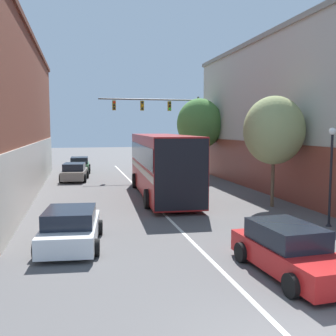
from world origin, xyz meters
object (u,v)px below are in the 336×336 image
object	(u,v)px
parked_car_left_far	(80,165)
street_lamp	(331,171)
bus	(162,162)
hatchback_foreground	(289,251)
parked_car_left_near	(71,228)
street_tree_near	(274,130)
street_tree_far	(200,124)
parked_car_left_mid	(75,172)
traffic_signal_gantry	(166,117)

from	to	relation	value
parked_car_left_far	street_lamp	bearing A→B (deg)	-154.56
bus	hatchback_foreground	size ratio (longest dim) A/B	2.65
parked_car_left_near	street_tree_near	size ratio (longest dim) A/B	0.76
bus	street_tree_far	size ratio (longest dim) A/B	1.76
street_tree_far	parked_car_left_mid	bearing A→B (deg)	-178.77
traffic_signal_gantry	hatchback_foreground	bearing A→B (deg)	-94.19
street_tree_near	hatchback_foreground	bearing A→B (deg)	-115.06
parked_car_left_mid	street_tree_far	world-z (taller)	street_tree_far
bus	parked_car_left_near	world-z (taller)	bus
hatchback_foreground	parked_car_left_far	distance (m)	28.17
hatchback_foreground	traffic_signal_gantry	xyz separation A→B (m)	(1.69, 23.11, 4.40)
parked_car_left_mid	street_tree_far	size ratio (longest dim) A/B	0.67
parked_car_left_near	hatchback_foreground	bearing A→B (deg)	-118.72
street_tree_far	traffic_signal_gantry	bearing A→B (deg)	155.77
parked_car_left_near	parked_car_left_far	xyz separation A→B (m)	(0.44, 23.52, 0.04)
bus	parked_car_left_near	bearing A→B (deg)	153.29
hatchback_foreground	street_tree_far	distance (m)	22.67
street_tree_near	traffic_signal_gantry	bearing A→B (deg)	99.59
bus	parked_car_left_far	xyz separation A→B (m)	(-4.76, 14.37, -1.39)
parked_car_left_near	parked_car_left_far	size ratio (longest dim) A/B	1.06
hatchback_foreground	parked_car_left_far	bearing A→B (deg)	8.14
parked_car_left_far	street_lamp	world-z (taller)	street_lamp
parked_car_left_mid	street_lamp	xyz separation A→B (m)	(10.42, -17.24, 1.66)
hatchback_foreground	parked_car_left_near	bearing A→B (deg)	52.44
parked_car_left_far	traffic_signal_gantry	world-z (taller)	traffic_signal_gantry
hatchback_foreground	parked_car_left_near	distance (m)	7.27
bus	parked_car_left_far	bearing A→B (deg)	21.23
hatchback_foreground	street_tree_near	size ratio (longest dim) A/B	0.76
hatchback_foreground	street_tree_near	bearing A→B (deg)	-28.32
parked_car_left_mid	street_lamp	bearing A→B (deg)	-143.25
traffic_signal_gantry	street_lamp	size ratio (longest dim) A/B	2.09
parked_car_left_mid	street_tree_far	bearing A→B (deg)	-83.17
parked_car_left_mid	traffic_signal_gantry	bearing A→B (deg)	-74.16
hatchback_foreground	parked_car_left_mid	size ratio (longest dim) A/B	1.00
parked_car_left_far	street_tree_near	world-z (taller)	street_tree_near
parked_car_left_far	street_lamp	xyz separation A→B (m)	(10.00, -23.14, 1.65)
hatchback_foreground	parked_car_left_near	world-z (taller)	hatchback_foreground
parked_car_left_mid	parked_car_left_far	size ratio (longest dim) A/B	1.06
street_tree_far	parked_car_left_far	bearing A→B (deg)	150.07
parked_car_left_mid	street_lamp	distance (m)	20.21
street_tree_far	street_tree_near	bearing A→B (deg)	-90.77
parked_car_left_far	street_lamp	size ratio (longest dim) A/B	1.00
hatchback_foreground	street_lamp	distance (m)	6.52
hatchback_foreground	parked_car_left_mid	distance (m)	22.53
parked_car_left_near	traffic_signal_gantry	bearing A→B (deg)	-16.47
parked_car_left_near	street_tree_far	xyz separation A→B (m)	(10.29, 17.84, 3.81)
parked_car_left_far	street_tree_far	world-z (taller)	street_tree_far
street_lamp	bus	bearing A→B (deg)	120.85
bus	street_tree_near	world-z (taller)	street_tree_near
street_tree_near	street_tree_far	size ratio (longest dim) A/B	0.87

